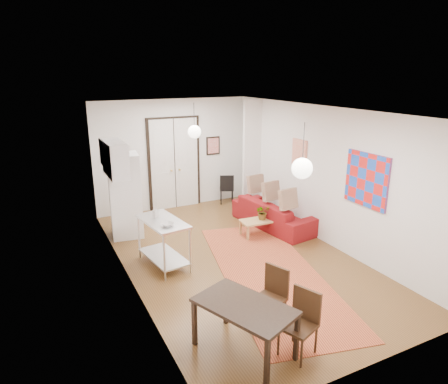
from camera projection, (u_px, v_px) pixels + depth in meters
name	position (u px, v px, depth m)	size (l,w,h in m)	color
floor	(235.00, 257.00, 8.01)	(7.00, 7.00, 0.00)	brown
ceiling	(236.00, 110.00, 7.17)	(4.20, 7.00, 0.02)	white
wall_back	(174.00, 155.00, 10.59)	(4.20, 0.02, 2.90)	silver
wall_front	(378.00, 263.00, 4.60)	(4.20, 0.02, 2.90)	silver
wall_left	(125.00, 203.00, 6.70)	(0.02, 7.00, 2.90)	silver
wall_right	(322.00, 175.00, 8.49)	(0.02, 7.00, 2.90)	silver
double_doors	(174.00, 164.00, 10.63)	(1.44, 0.06, 2.50)	white
stub_partition	(252.00, 155.00, 10.57)	(0.50, 0.10, 2.90)	silver
wall_cabinet	(115.00, 159.00, 7.93)	(0.35, 1.00, 0.70)	white
painting_popart	(367.00, 180.00, 7.35)	(0.05, 1.00, 1.00)	red
painting_abstract	(299.00, 153.00, 9.06)	(0.05, 0.50, 0.60)	beige
poster_back	(213.00, 146.00, 11.01)	(0.40, 0.03, 0.50)	red
print_left	(102.00, 153.00, 8.28)	(0.03, 0.44, 0.54)	#975C3F
pendant_back	(194.00, 132.00, 9.08)	(0.30, 0.30, 0.80)	white
pendant_front	(302.00, 168.00, 5.65)	(0.30, 0.30, 0.80)	white
kilim_rug	(269.00, 273.00, 7.37)	(1.71, 4.56, 0.01)	#B55C2D
sofa	(274.00, 213.00, 9.50)	(2.21, 0.86, 0.65)	maroon
coffee_table	(259.00, 222.00, 8.99)	(0.83, 0.49, 0.36)	tan
potted_plant	(263.00, 212.00, 8.97)	(0.32, 0.27, 0.35)	#396A30
kitchen_counter	(163.00, 236.00, 7.50)	(0.76, 1.27, 0.92)	silver
bowl	(168.00, 224.00, 7.14)	(0.22, 0.22, 0.05)	beige
soap_bottle	(156.00, 212.00, 7.57)	(0.09, 0.09, 0.19)	#54A7B7
fridge	(125.00, 196.00, 8.81)	(0.66, 0.66, 1.87)	white
dining_table	(244.00, 310.00, 5.11)	(1.16, 1.46, 0.71)	black
dining_chair_near	(266.00, 292.00, 5.78)	(0.54, 0.65, 0.88)	#3C2313
dining_chair_far	(294.00, 317.00, 5.18)	(0.54, 0.65, 0.88)	#3C2313
black_side_chair	(225.00, 185.00, 11.24)	(0.51, 0.52, 0.84)	black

